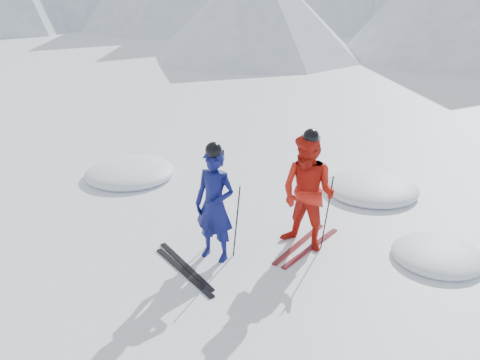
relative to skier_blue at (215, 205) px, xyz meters
The scene contains 12 objects.
ground 1.81m from the skier_blue, 11.69° to the left, with size 160.00×160.00×0.00m, color white.
skier_blue is the anchor object (origin of this frame).
skier_red 1.58m from the skier_blue, 50.79° to the left, with size 0.98×0.76×2.01m, color red.
pole_blue_left 0.46m from the skier_blue, 153.43° to the left, with size 0.02×0.02×1.27m, color black.
pole_blue_right 0.47m from the skier_blue, 45.00° to the left, with size 0.02×0.02×1.27m, color black.
pole_red_left 1.65m from the skier_blue, 64.67° to the left, with size 0.02×0.02×1.34m, color black.
pole_red_right 1.91m from the skier_blue, 46.60° to the left, with size 0.02×0.02×1.34m, color black.
ski_worn_left 1.77m from the skier_blue, 54.33° to the left, with size 0.09×1.70×0.03m, color black.
ski_worn_right 1.90m from the skier_blue, 47.57° to the left, with size 0.09×1.70×0.03m, color black.
ski_loose_a 1.09m from the skier_blue, 110.20° to the right, with size 0.09×1.70×0.03m, color black.
ski_loose_b 1.16m from the skier_blue, 97.90° to the right, with size 0.09×1.70×0.03m, color black.
snow_lumps 2.99m from the skier_blue, 107.76° to the left, with size 8.67×4.63×0.45m.
Camera 1 is at (3.33, -5.89, 4.39)m, focal length 38.00 mm.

